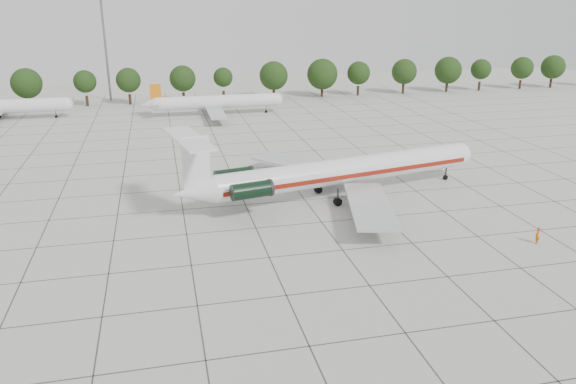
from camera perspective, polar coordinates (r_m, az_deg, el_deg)
name	(u,v)px	position (r m, az deg, el deg)	size (l,w,h in m)	color
ground	(322,222)	(67.42, 3.44, -3.09)	(260.00, 260.00, 0.00)	#B7B8B0
apron_joints	(293,184)	(81.00, 0.47, 0.86)	(170.00, 170.00, 0.02)	#383838
main_airliner	(333,172)	(74.22, 4.55, 2.03)	(43.92, 34.15, 10.40)	silver
ground_crew	(537,235)	(67.09, 24.01, -4.06)	(0.70, 0.46, 1.91)	#C6540B
bg_airliner_c	(216,102)	(129.34, -7.28, 9.04)	(28.24, 27.20, 7.40)	silver
tree_line	(183,79)	(146.17, -10.66, 11.26)	(249.86, 8.44, 10.22)	#332114
floodlight_mast	(105,44)	(152.60, -18.08, 14.13)	(1.60, 1.60, 25.45)	slate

